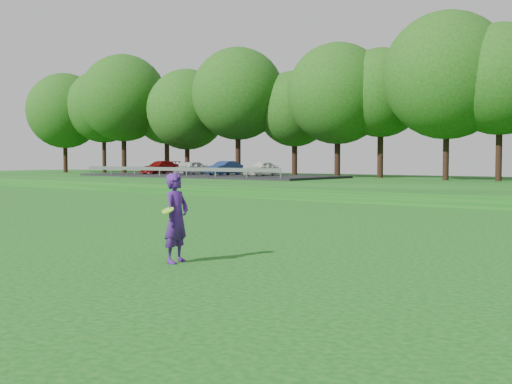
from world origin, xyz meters
The scene contains 6 objects.
ground centered at (0.00, 0.00, 0.00)m, with size 140.00×140.00×0.00m, color #0D4712.
berm centered at (0.00, 34.00, 0.30)m, with size 130.00×30.00×0.60m, color #0D4712.
walking_path centered at (0.00, 20.00, 0.02)m, with size 130.00×1.60×0.04m, color gray.
treeline centered at (0.00, 38.00, 8.10)m, with size 104.00×7.00×15.00m, color #18440F, non-canonical shape.
parking_lot centered at (-24.22, 32.78, 0.98)m, with size 24.00×9.00×1.38m.
woman centered at (4.48, 0.89, 0.95)m, with size 0.57×0.83×1.89m.
Camera 1 is at (14.10, -8.66, 2.20)m, focal length 45.00 mm.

